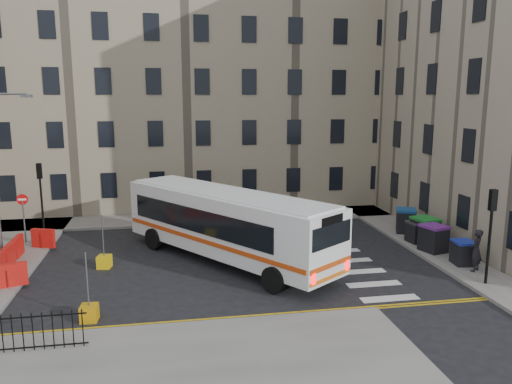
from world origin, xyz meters
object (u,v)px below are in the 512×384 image
object	(u,v)px
wheelie_bin_e	(406,220)
pedestrian	(476,250)
wheelie_bin_d	(417,232)
bollard_chevron	(89,313)
wheelie_bin_b	(433,238)
bollard_yellow	(104,262)
bus	(226,222)
wheelie_bin_a	(463,252)
wheelie_bin_c	(425,231)

from	to	relation	value
wheelie_bin_e	pedestrian	xyz separation A→B (m)	(0.03, -6.82, 0.28)
wheelie_bin_d	bollard_chevron	size ratio (longest dim) A/B	1.91
wheelie_bin_b	bollard_yellow	distance (m)	16.53
wheelie_bin_b	wheelie_bin_d	world-z (taller)	wheelie_bin_b
bus	bollard_yellow	xyz separation A→B (m)	(-5.85, 0.01, -1.68)
wheelie_bin_a	bollard_yellow	size ratio (longest dim) A/B	1.92
wheelie_bin_c	pedestrian	size ratio (longest dim) A/B	0.77
wheelie_bin_b	bollard_yellow	size ratio (longest dim) A/B	2.51
bus	wheelie_bin_d	distance (m)	10.72
wheelie_bin_d	wheelie_bin_c	bearing A→B (deg)	-60.26
bus	pedestrian	bearing A→B (deg)	-54.84
wheelie_bin_e	bollard_yellow	distance (m)	17.09
wheelie_bin_a	bollard_yellow	xyz separation A→B (m)	(-16.84, 2.88, -0.43)
wheelie_bin_b	bus	bearing A→B (deg)	159.71
bus	wheelie_bin_b	distance (m)	10.74
wheelie_bin_d	bollard_chevron	world-z (taller)	wheelie_bin_d
bus	bollard_chevron	world-z (taller)	bus
wheelie_bin_e	wheelie_bin_d	bearing A→B (deg)	-77.24
bollard_yellow	bollard_chevron	bearing A→B (deg)	-88.54
bus	bollard_yellow	world-z (taller)	bus
wheelie_bin_a	wheelie_bin_d	size ratio (longest dim) A/B	1.00
wheelie_bin_c	bollard_yellow	distance (m)	16.75
wheelie_bin_b	bollard_chevron	bearing A→B (deg)	-179.01
wheelie_bin_e	pedestrian	size ratio (longest dim) A/B	0.81
bus	wheelie_bin_a	size ratio (longest dim) A/B	10.34
pedestrian	wheelie_bin_d	bearing A→B (deg)	-122.52
pedestrian	bollard_yellow	bearing A→B (deg)	-50.12
wheelie_bin_a	wheelie_bin_e	distance (m)	5.84
wheelie_bin_c	bollard_chevron	size ratio (longest dim) A/B	2.53
bollard_chevron	pedestrian	bearing A→B (deg)	6.75
bollard_chevron	wheelie_bin_c	bearing A→B (deg)	21.10
wheelie_bin_b	wheelie_bin_e	world-z (taller)	wheelie_bin_e
wheelie_bin_d	wheelie_bin_e	bearing A→B (deg)	73.10
wheelie_bin_c	bollard_yellow	world-z (taller)	wheelie_bin_c
pedestrian	bollard_yellow	world-z (taller)	pedestrian
wheelie_bin_e	pedestrian	distance (m)	6.83
pedestrian	bollard_yellow	distance (m)	17.30
bus	bollard_yellow	bearing A→B (deg)	144.42
wheelie_bin_a	wheelie_bin_e	size ratio (longest dim) A/B	0.72
wheelie_bin_c	bollard_yellow	xyz separation A→B (m)	(-16.73, -0.56, -0.58)
wheelie_bin_b	bollard_chevron	distance (m)	17.14
wheelie_bin_c	wheelie_bin_b	bearing A→B (deg)	-111.13
bus	wheelie_bin_c	world-z (taller)	bus
bus	wheelie_bin_d	bearing A→B (deg)	-30.45
wheelie_bin_d	bollard_chevron	distance (m)	17.66
wheelie_bin_c	wheelie_bin_e	xyz separation A→B (m)	(0.09, 2.40, -0.03)
wheelie_bin_a	wheelie_bin_c	world-z (taller)	wheelie_bin_c
wheelie_bin_b	wheelie_bin_c	bearing A→B (deg)	64.17
wheelie_bin_d	wheelie_bin_e	distance (m)	2.06
bus	bollard_chevron	size ratio (longest dim) A/B	19.80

